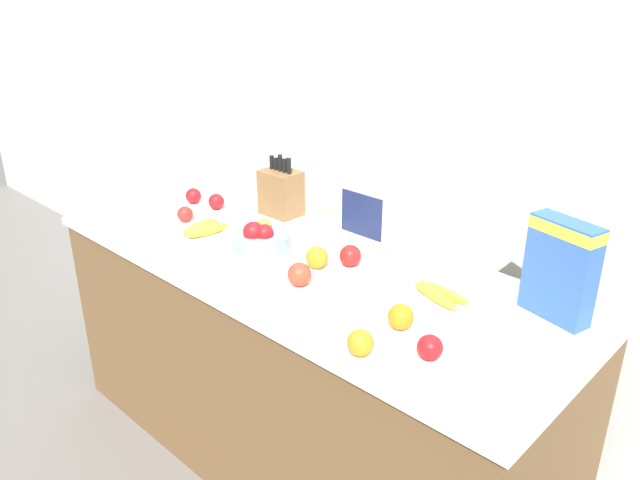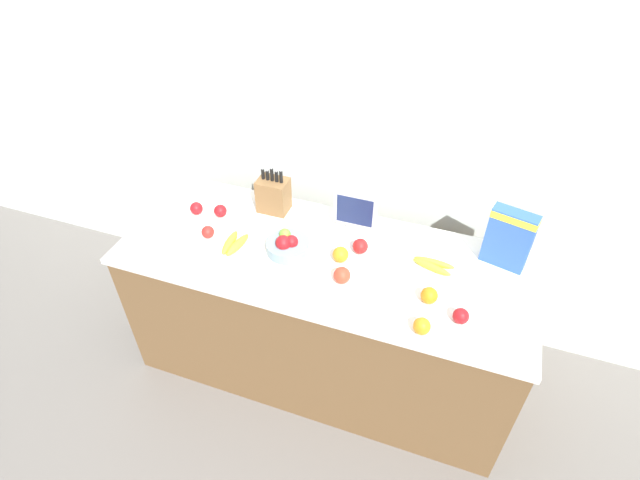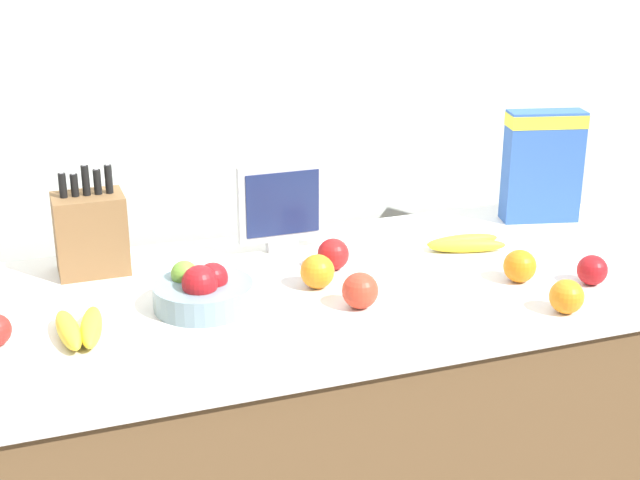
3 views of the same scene
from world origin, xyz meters
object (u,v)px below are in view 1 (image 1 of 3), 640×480
Objects in this scene: apple_rear at (299,274)px; orange_front_center at (360,343)px; apple_rightmost at (430,347)px; apple_middle at (185,214)px; cereal_box at (561,266)px; apple_by_knife_block at (350,256)px; banana_bunch_right at (204,228)px; banana_bunch_left at (439,294)px; apple_leftmost at (193,196)px; orange_mid_right at (401,317)px; fruit_bowl at (261,238)px; knife_block at (281,192)px; orange_mid_left at (317,257)px; apple_front at (216,202)px; small_monitor at (364,216)px.

apple_rear reaches higher than orange_front_center.
apple_rightmost is 1.32m from apple_middle.
orange_front_center is (-0.29, -0.56, -0.13)m from cereal_box.
banana_bunch_right is at bearing -163.99° from apple_by_knife_block.
apple_rear is (-0.39, -0.24, 0.02)m from banana_bunch_left.
apple_leftmost is 1.34m from orange_mid_right.
apple_rear is at bearing -178.56° from orange_mid_right.
apple_rightmost is (-0.14, -0.45, -0.13)m from cereal_box.
apple_rightmost is 1.08× the size of apple_middle.
banana_bunch_right is 2.39× the size of apple_by_knife_block.
apple_rightmost reaches higher than banana_bunch_right.
fruit_bowl reaches higher than apple_rear.
cereal_box is 0.49m from apple_rightmost.
knife_block is at bearing 141.83° from apple_rear.
orange_mid_left is (-0.05, 0.14, -0.00)m from apple_rear.
cereal_box is 1.34m from banana_bunch_right.
apple_rear is (-0.02, -0.23, 0.00)m from apple_by_knife_block.
apple_front is at bearing 131.86° from banana_bunch_right.
apple_rightmost reaches higher than banana_bunch_left.
cereal_box is 4.45× the size of apple_leftmost.
knife_block is at bearing 124.34° from fruit_bowl.
small_monitor is (0.47, -0.02, 0.02)m from knife_block.
apple_rear and orange_mid_left have the same top height.
apple_rightmost is 0.19m from orange_front_center.
apple_front is at bearing 159.86° from orange_front_center.
knife_block reaches higher than apple_rear.
orange_mid_right is (1.16, -0.07, 0.01)m from apple_middle.
apple_middle is (-1.14, -0.16, 0.02)m from banana_bunch_left.
knife_block is 4.34× the size of apple_rightmost.
cereal_box is at bearing 4.80° from apple_front.
apple_by_knife_block reaches higher than banana_bunch_right.
knife_block is at bearing 156.34° from apple_rightmost.
apple_rightmost is at bearing 37.59° from orange_front_center.
small_monitor is at bearing -2.43° from knife_block.
orange_mid_left is (-0.61, 0.20, 0.00)m from apple_rightmost.
apple_front reaches higher than banana_bunch_left.
orange_mid_left is (0.73, -0.12, 0.01)m from apple_front.
knife_block reaches higher than banana_bunch_right.
apple_middle is 0.85× the size of orange_mid_right.
apple_rear is at bearing 173.75° from apple_rightmost.
orange_mid_left is (0.27, 0.02, 0.00)m from fruit_bowl.
apple_rightmost is at bearing -23.66° from knife_block.
apple_leftmost is (-1.30, -0.00, 0.02)m from banana_bunch_left.
knife_block is 1.11m from orange_front_center.
apple_rear is (-0.70, -0.39, -0.13)m from cereal_box.
cereal_box is at bearing 11.89° from apple_middle.
small_monitor is 2.95× the size of orange_mid_right.
cereal_box is at bearing -0.63° from small_monitor.
apple_rear reaches higher than apple_by_knife_block.
cereal_box is at bearing 18.33° from orange_mid_left.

